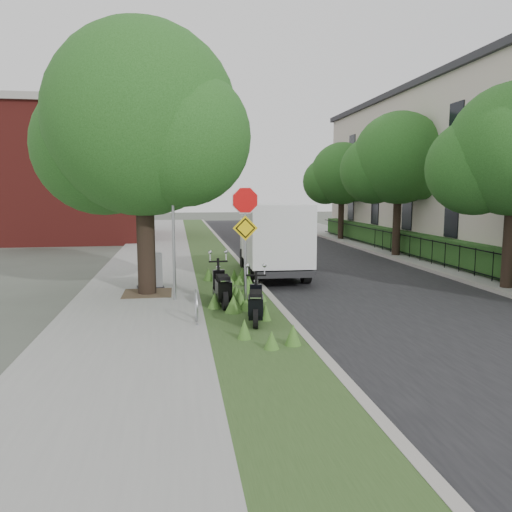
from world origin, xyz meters
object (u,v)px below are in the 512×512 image
at_px(scooter_near, 222,291).
at_px(utility_cabinet, 150,271).
at_px(box_truck, 274,237).
at_px(sign_assembly, 245,222).
at_px(scooter_far, 256,307).

bearing_deg(scooter_near, utility_cabinet, 124.24).
relative_size(scooter_near, box_truck, 0.35).
relative_size(sign_assembly, utility_cabinet, 3.02).
height_order(scooter_near, utility_cabinet, utility_cabinet).
bearing_deg(scooter_far, utility_cabinet, 118.54).
bearing_deg(scooter_near, sign_assembly, -21.31).
bearing_deg(sign_assembly, scooter_far, -89.40).
height_order(box_truck, utility_cabinet, box_truck).
xyz_separation_m(scooter_far, box_truck, (1.68, 6.57, 0.98)).
relative_size(sign_assembly, box_truck, 0.64).
xyz_separation_m(sign_assembly, scooter_far, (0.02, -1.60, -1.83)).
bearing_deg(utility_cabinet, box_truck, 23.37).
bearing_deg(utility_cabinet, scooter_far, -61.46).
bearing_deg(sign_assembly, scooter_near, 158.69).
bearing_deg(sign_assembly, box_truck, 71.15).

